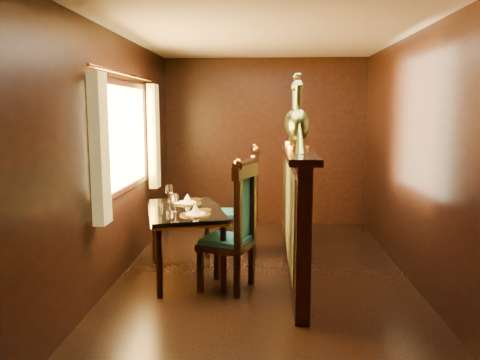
{
  "coord_description": "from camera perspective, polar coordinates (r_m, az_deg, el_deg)",
  "views": [
    {
      "loc": [
        0.02,
        -4.58,
        1.73
      ],
      "look_at": [
        -0.25,
        0.29,
        1.0
      ],
      "focal_mm": 35.0,
      "sensor_mm": 36.0,
      "label": 1
    }
  ],
  "objects": [
    {
      "name": "dining_table",
      "position": [
        4.89,
        -6.71,
        -4.28
      ],
      "size": [
        1.04,
        1.38,
        0.92
      ],
      "rotation": [
        0.0,
        0.0,
        0.27
      ],
      "color": "black",
      "rests_on": "ground"
    },
    {
      "name": "chair_right",
      "position": [
        5.63,
        1.01,
        -2.17
      ],
      "size": [
        0.51,
        0.53,
        1.32
      ],
      "rotation": [
        0.0,
        0.0,
        0.07
      ],
      "color": "black",
      "rests_on": "ground"
    },
    {
      "name": "room_shell",
      "position": [
        4.6,
        1.91,
        6.65
      ],
      "size": [
        3.04,
        5.04,
        2.52
      ],
      "color": "black",
      "rests_on": "ground"
    },
    {
      "name": "ground",
      "position": [
        4.9,
        2.83,
        -12.21
      ],
      "size": [
        5.0,
        5.0,
        0.0
      ],
      "primitive_type": "plane",
      "color": "black",
      "rests_on": "ground"
    },
    {
      "name": "chair_left",
      "position": [
        4.47,
        -0.26,
        -5.11
      ],
      "size": [
        0.6,
        0.61,
        1.3
      ],
      "rotation": [
        0.0,
        0.0,
        -0.33
      ],
      "color": "black",
      "rests_on": "ground"
    },
    {
      "name": "partition",
      "position": [
        4.99,
        6.6,
        -3.31
      ],
      "size": [
        0.26,
        2.7,
        1.36
      ],
      "color": "black",
      "rests_on": "ground"
    },
    {
      "name": "peacock_right",
      "position": [
        5.15,
        6.67,
        8.38
      ],
      "size": [
        0.23,
        0.61,
        0.73
      ],
      "primitive_type": null,
      "color": "#174532",
      "rests_on": "partition"
    },
    {
      "name": "peacock_left",
      "position": [
        4.52,
        7.16,
        8.37
      ],
      "size": [
        0.23,
        0.61,
        0.73
      ],
      "primitive_type": null,
      "color": "#174532",
      "rests_on": "partition"
    }
  ]
}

